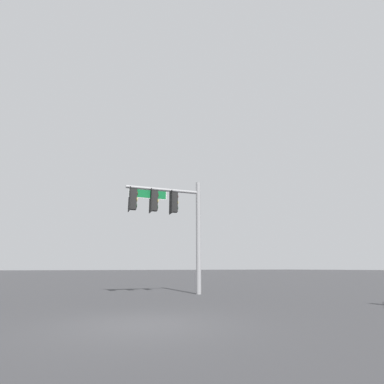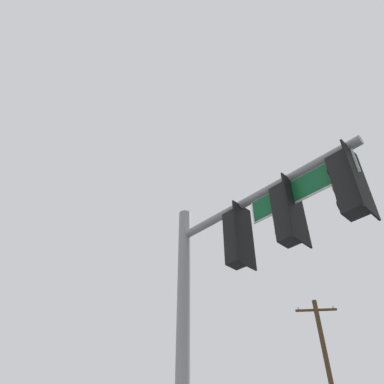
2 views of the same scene
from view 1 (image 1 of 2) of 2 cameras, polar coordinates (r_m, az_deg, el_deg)
name	(u,v)px [view 1 (image 1 of 2)]	position (r m, az deg, el deg)	size (l,w,h in m)	color
ground_plane	(142,325)	(8.01, -9.43, -23.79)	(400.00, 400.00, 0.00)	#38383A
signal_pole_near	(173,214)	(16.42, -3.67, -4.17)	(4.21, 0.90, 6.13)	gray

